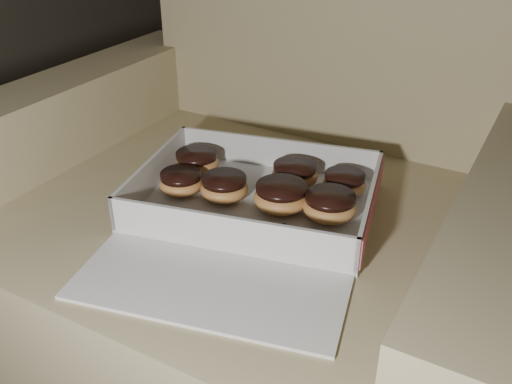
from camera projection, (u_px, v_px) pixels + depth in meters
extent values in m
cube|color=#968760|center=(250.00, 296.00, 1.03)|extent=(0.72, 0.72, 0.42)
cube|color=#968760|center=(86.00, 209.00, 1.16)|extent=(0.12, 0.72, 0.56)
cube|color=#968760|center=(479.00, 344.00, 0.83)|extent=(0.12, 0.72, 0.56)
cube|color=silver|center=(256.00, 205.00, 0.90)|extent=(0.41, 0.34, 0.01)
cube|color=silver|center=(278.00, 153.00, 0.99)|extent=(0.35, 0.08, 0.05)
cube|color=silver|center=(228.00, 233.00, 0.77)|extent=(0.35, 0.08, 0.05)
cube|color=silver|center=(153.00, 173.00, 0.93)|extent=(0.06, 0.26, 0.05)
cube|color=silver|center=(370.00, 205.00, 0.84)|extent=(0.06, 0.26, 0.05)
cube|color=#BD4C5F|center=(373.00, 206.00, 0.84)|extent=(0.06, 0.26, 0.05)
cube|color=silver|center=(209.00, 287.00, 0.73)|extent=(0.37, 0.22, 0.01)
ellipsoid|color=#BE8942|center=(197.00, 163.00, 0.98)|extent=(0.08, 0.08, 0.04)
cylinder|color=black|center=(196.00, 155.00, 0.97)|extent=(0.07, 0.07, 0.01)
ellipsoid|color=#BE8942|center=(330.00, 207.00, 0.85)|extent=(0.08, 0.08, 0.04)
cylinder|color=black|center=(330.00, 197.00, 0.84)|extent=(0.07, 0.07, 0.01)
ellipsoid|color=#BE8942|center=(181.00, 183.00, 0.92)|extent=(0.07, 0.07, 0.03)
cylinder|color=black|center=(181.00, 175.00, 0.91)|extent=(0.07, 0.07, 0.01)
ellipsoid|color=#BE8942|center=(224.00, 188.00, 0.90)|extent=(0.08, 0.08, 0.04)
cylinder|color=black|center=(224.00, 180.00, 0.89)|extent=(0.07, 0.07, 0.01)
ellipsoid|color=#BE8942|center=(295.00, 176.00, 0.94)|extent=(0.08, 0.08, 0.04)
cylinder|color=black|center=(295.00, 167.00, 0.93)|extent=(0.07, 0.07, 0.01)
ellipsoid|color=#BE8942|center=(281.00, 198.00, 0.87)|extent=(0.08, 0.08, 0.04)
cylinder|color=black|center=(281.00, 188.00, 0.86)|extent=(0.08, 0.08, 0.01)
ellipsoid|color=#BE8942|center=(344.00, 184.00, 0.92)|extent=(0.07, 0.07, 0.03)
cylinder|color=black|center=(345.00, 176.00, 0.91)|extent=(0.06, 0.06, 0.01)
ellipsoid|color=black|center=(284.00, 225.00, 0.84)|extent=(0.01, 0.01, 0.00)
ellipsoid|color=black|center=(321.00, 221.00, 0.85)|extent=(0.01, 0.01, 0.00)
ellipsoid|color=black|center=(205.00, 228.00, 0.83)|extent=(0.01, 0.01, 0.00)
ellipsoid|color=black|center=(188.00, 230.00, 0.83)|extent=(0.01, 0.01, 0.00)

